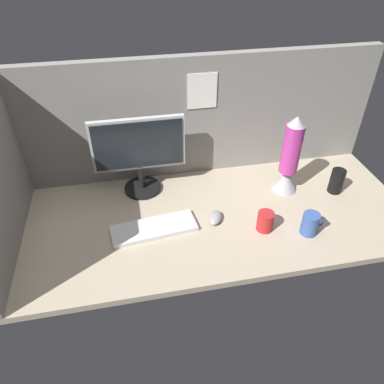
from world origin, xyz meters
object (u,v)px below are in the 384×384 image
object	(u,v)px
mouse	(215,218)
lava_lamp	(289,161)
mug_black_travel	(337,181)
keyboard	(154,228)
mug_ceramic_blue	(311,224)
mug_red_plastic	(265,221)
monitor	(139,152)

from	to	relation	value
mouse	lava_lamp	xyz separation A→B (cm)	(39.87, 16.12, 15.01)
mug_black_travel	lava_lamp	xyz separation A→B (cm)	(-23.69, 6.57, 10.47)
keyboard	mug_ceramic_blue	world-z (taller)	mug_ceramic_blue
keyboard	mouse	world-z (taller)	mouse
mug_red_plastic	lava_lamp	size ratio (longest dim) A/B	0.22
mouse	lava_lamp	distance (cm)	45.55
monitor	mug_ceramic_blue	size ratio (longest dim) A/B	4.02
lava_lamp	mouse	bearing A→B (deg)	-157.99
mug_ceramic_blue	mug_red_plastic	bearing A→B (deg)	161.50
mug_ceramic_blue	keyboard	bearing A→B (deg)	167.32
mouse	mug_red_plastic	world-z (taller)	mug_red_plastic
mug_ceramic_blue	mug_black_travel	xyz separation A→B (cm)	(25.63, 25.18, 1.03)
keyboard	mug_black_travel	distance (cm)	92.13
mouse	lava_lamp	size ratio (longest dim) A/B	0.24
keyboard	mug_red_plastic	world-z (taller)	mug_red_plastic
mug_red_plastic	mug_black_travel	xyz separation A→B (cm)	(43.68, 19.14, 1.76)
monitor	mug_red_plastic	bearing A→B (deg)	-38.70
mug_red_plastic	lava_lamp	world-z (taller)	lava_lamp
monitor	mouse	distance (cm)	46.93
mug_black_travel	lava_lamp	world-z (taller)	lava_lamp
mug_ceramic_blue	mouse	bearing A→B (deg)	157.60
mouse	mug_black_travel	distance (cm)	64.43
mug_red_plastic	mug_ceramic_blue	world-z (taller)	mug_ceramic_blue
monitor	mug_black_travel	world-z (taller)	monitor
mug_red_plastic	lava_lamp	bearing A→B (deg)	52.15
mug_ceramic_blue	lava_lamp	bearing A→B (deg)	86.49
keyboard	mug_red_plastic	distance (cm)	48.64
keyboard	mouse	distance (cm)	27.85
monitor	mouse	world-z (taller)	monitor
monitor	mug_black_travel	bearing A→B (deg)	-12.51
mug_ceramic_blue	mug_black_travel	bearing A→B (deg)	44.49
mug_ceramic_blue	monitor	bearing A→B (deg)	145.90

